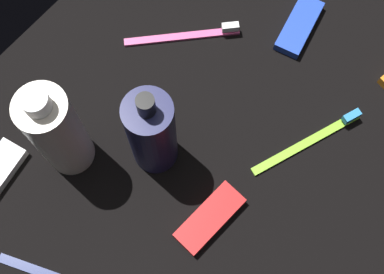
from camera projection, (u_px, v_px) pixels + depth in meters
The scene contains 7 objects.
ground_plane at pixel (192, 145), 74.90cm from camera, with size 84.00×64.00×1.20cm, color black.
lotion_bottle at pixel (152, 133), 66.29cm from camera, with size 6.30×6.30×18.57cm.
bodywash_bottle at pixel (57, 132), 65.53cm from camera, with size 6.55×6.55×19.32cm.
toothbrush_lime at pixel (313, 139), 73.96cm from camera, with size 17.15×7.82×2.10cm.
toothbrush_pink at pixel (189, 35), 79.69cm from camera, with size 13.77×13.38×2.10cm.
snack_bar_blue at pixel (299, 26), 80.03cm from camera, with size 10.40×4.00×1.50cm, color blue.
snack_bar_red at pixel (210, 218), 69.97cm from camera, with size 10.40×4.00×1.50cm, color red.
Camera 1 is at (18.62, 15.08, 70.37)cm, focal length 48.24 mm.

